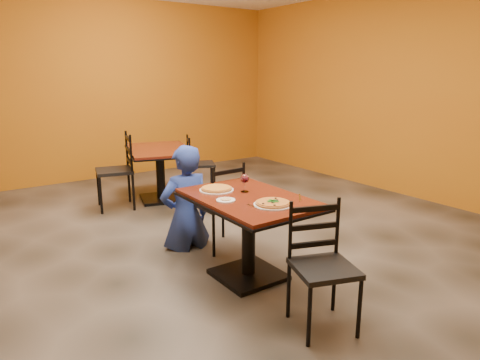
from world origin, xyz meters
TOP-DOWN VIEW (x-y plane):
  - floor at (0.00, 0.00)m, footprint 7.00×8.00m
  - wall_back at (0.00, 4.00)m, footprint 7.00×0.01m
  - wall_right at (3.50, 0.00)m, footprint 0.01×8.00m
  - table_main at (0.00, -0.50)m, footprint 0.83×1.23m
  - table_second at (0.39, 2.17)m, footprint 1.15×1.43m
  - chair_main_near at (-0.03, -1.44)m, footprint 0.52×0.52m
  - chair_main_far at (0.16, 0.24)m, footprint 0.43×0.43m
  - chair_second_left at (-0.27, 2.17)m, footprint 0.55×0.55m
  - chair_second_right at (1.06, 2.17)m, footprint 0.52×0.52m
  - diner at (-0.11, 0.46)m, footprint 0.57×0.38m
  - plate_main at (0.01, -0.81)m, footprint 0.31×0.31m
  - pizza_main at (0.01, -0.81)m, footprint 0.28×0.28m
  - plate_far at (-0.12, -0.17)m, footprint 0.31×0.31m
  - pizza_far at (-0.12, -0.17)m, footprint 0.28×0.28m
  - side_plate at (-0.23, -0.49)m, footprint 0.16×0.16m
  - dip at (-0.23, -0.49)m, footprint 0.09×0.09m
  - wine_glass at (0.06, -0.35)m, footprint 0.08×0.08m
  - fork at (-0.14, -0.77)m, footprint 0.02×0.19m
  - knife at (0.34, -0.77)m, footprint 0.15×0.17m

SIDE VIEW (x-z plane):
  - floor at x=0.00m, z-range -0.01..0.01m
  - chair_second_right at x=1.06m, z-range 0.00..0.87m
  - chair_main_near at x=-0.03m, z-range 0.00..0.91m
  - chair_main_far at x=0.16m, z-range 0.00..0.91m
  - chair_second_left at x=-0.27m, z-range 0.00..1.01m
  - diner at x=-0.11m, z-range 0.00..1.08m
  - table_main at x=0.00m, z-range 0.18..0.93m
  - table_second at x=0.39m, z-range 0.18..0.93m
  - fork at x=-0.14m, z-range 0.75..0.75m
  - knife at x=0.34m, z-range 0.75..0.75m
  - plate_main at x=0.01m, z-range 0.75..0.76m
  - plate_far at x=-0.12m, z-range 0.75..0.76m
  - side_plate at x=-0.23m, z-range 0.75..0.76m
  - dip at x=-0.23m, z-range 0.76..0.77m
  - pizza_main at x=0.01m, z-range 0.76..0.78m
  - pizza_far at x=-0.12m, z-range 0.76..0.78m
  - wine_glass at x=0.06m, z-range 0.75..0.93m
  - wall_back at x=0.00m, z-range 0.00..3.00m
  - wall_right at x=3.50m, z-range 0.00..3.00m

